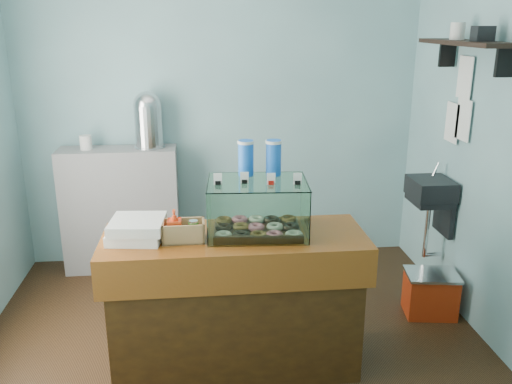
{
  "coord_description": "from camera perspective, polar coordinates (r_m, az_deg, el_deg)",
  "views": [
    {
      "loc": [
        -0.19,
        -3.29,
        2.14
      ],
      "look_at": [
        0.14,
        -0.15,
        1.14
      ],
      "focal_mm": 38.0,
      "sensor_mm": 36.0,
      "label": 1
    }
  ],
  "objects": [
    {
      "name": "back_shelf",
      "position": [
        4.93,
        -13.99,
        -1.8
      ],
      "size": [
        1.0,
        0.32,
        1.1
      ],
      "primitive_type": "cube",
      "color": "gray",
      "rests_on": "ground"
    },
    {
      "name": "red_cooler",
      "position": [
        4.37,
        17.88,
        -10.13
      ],
      "size": [
        0.42,
        0.34,
        0.34
      ],
      "rotation": [
        0.0,
        0.0,
        -0.15
      ],
      "color": "#B62D0E",
      "rests_on": "ground"
    },
    {
      "name": "room_shell",
      "position": [
        3.33,
        -2.3,
        10.07
      ],
      "size": [
        3.54,
        3.04,
        2.82
      ],
      "color": "#709AA3",
      "rests_on": "ground"
    },
    {
      "name": "ground",
      "position": [
        3.93,
        -2.37,
        -15.45
      ],
      "size": [
        3.5,
        3.5,
        0.0
      ],
      "primitive_type": "plane",
      "color": "black",
      "rests_on": "ground"
    },
    {
      "name": "display_case",
      "position": [
        3.3,
        0.19,
        -1.31
      ],
      "size": [
        0.63,
        0.48,
        0.55
      ],
      "rotation": [
        0.0,
        0.0,
        -0.07
      ],
      "color": "black",
      "rests_on": "counter"
    },
    {
      "name": "counter",
      "position": [
        3.47,
        -2.18,
        -11.38
      ],
      "size": [
        1.6,
        0.6,
        0.9
      ],
      "color": "#43260C",
      "rests_on": "ground"
    },
    {
      "name": "condiment_crate",
      "position": [
        3.21,
        -7.85,
        -3.96
      ],
      "size": [
        0.25,
        0.15,
        0.19
      ],
      "rotation": [
        0.0,
        0.0,
        0.01
      ],
      "color": "tan",
      "rests_on": "counter"
    },
    {
      "name": "coffee_urn",
      "position": [
        4.7,
        -11.28,
        7.6
      ],
      "size": [
        0.26,
        0.26,
        0.48
      ],
      "color": "silver",
      "rests_on": "back_shelf"
    },
    {
      "name": "pastry_boxes",
      "position": [
        3.29,
        -12.4,
        -3.83
      ],
      "size": [
        0.35,
        0.35,
        0.12
      ],
      "rotation": [
        0.0,
        0.0,
        -0.13
      ],
      "color": "white",
      "rests_on": "counter"
    }
  ]
}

